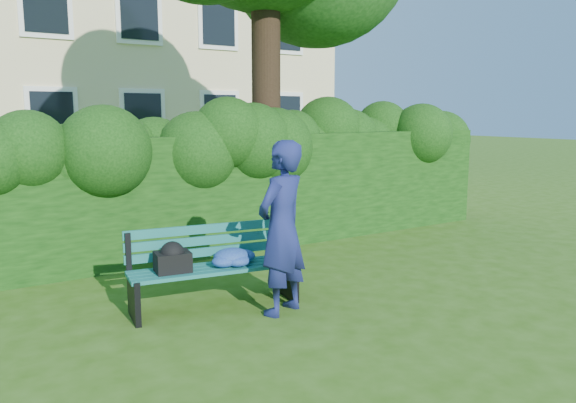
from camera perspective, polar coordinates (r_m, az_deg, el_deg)
ground at (r=7.29m, az=2.59°, el=-8.02°), size 80.00×80.00×0.00m
hedge at (r=8.94m, az=-5.59°, el=1.03°), size 10.00×1.00×1.80m
park_bench at (r=6.25m, az=-7.78°, el=-6.27°), size 1.91×0.83×0.89m
man_reading at (r=5.93m, az=-0.64°, el=-2.72°), size 0.80×0.67×1.86m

